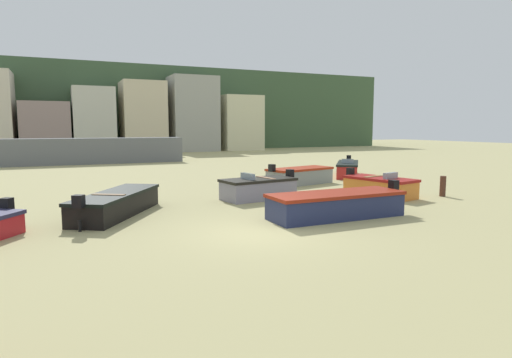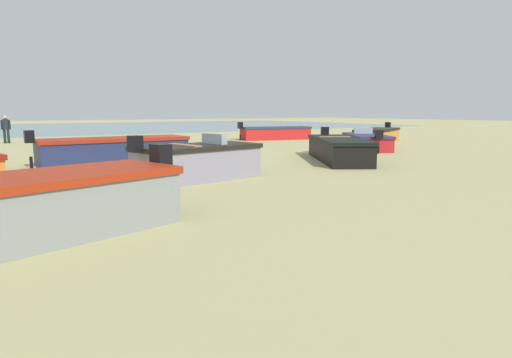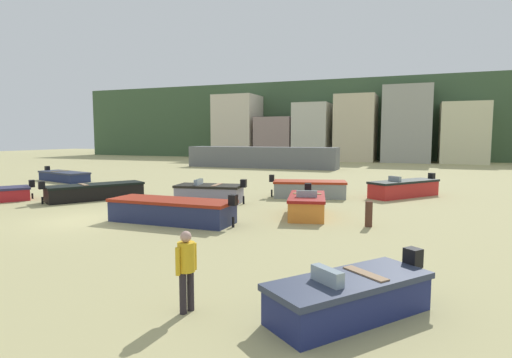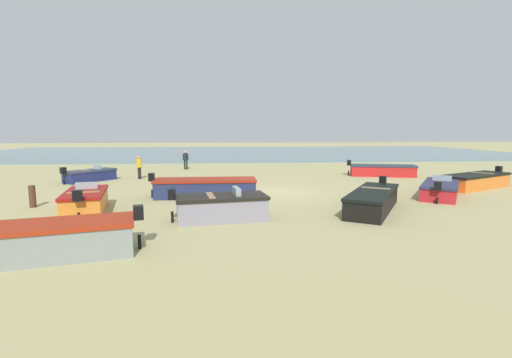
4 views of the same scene
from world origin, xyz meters
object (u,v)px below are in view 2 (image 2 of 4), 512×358
Objects in this scene: boat_grey_9 at (41,206)px; boat_grey_10 at (197,162)px; boat_navy_7 at (114,150)px; boat_orange_2 at (378,136)px; boat_red_5 at (275,133)px; boat_black_0 at (338,149)px; boat_red_8 at (366,141)px; beach_walker_distant at (6,127)px.

boat_grey_9 and boat_grey_10 have the same top height.
boat_grey_9 reaches higher than boat_navy_7.
boat_orange_2 is at bearing 95.41° from boat_navy_7.
boat_grey_9 is (19.17, 10.39, 0.05)m from boat_orange_2.
boat_grey_10 is at bearing -29.48° from boat_red_5.
boat_red_5 is (-5.25, -11.27, -0.01)m from boat_black_0.
boat_orange_2 is 6.66m from boat_red_5.
boat_red_8 is (-12.07, 0.80, -0.09)m from boat_navy_7.
boat_grey_10 is (6.41, 1.19, 0.05)m from boat_black_0.
boat_red_5 is 1.10× the size of boat_red_8.
boat_black_0 is at bearing -38.46° from beach_walker_distant.
boat_navy_7 is 3.33× the size of beach_walker_distant.
boat_navy_7 is 12.09m from boat_red_8.
boat_red_8 is at bearing 10.27° from boat_red_5.
boat_grey_9 is at bearing 56.25° from boat_black_0.
boat_red_5 is at bearing 120.35° from boat_navy_7.
boat_red_5 is at bearing 0.68° from boat_orange_2.
boat_red_8 is 1.19× the size of boat_grey_10.
boat_grey_10 is at bearing -57.75° from beach_walker_distant.
boat_red_5 is 17.07m from boat_grey_10.
boat_orange_2 is 3.17× the size of beach_walker_distant.
boat_grey_10 is (11.67, 12.46, 0.06)m from boat_red_5.
boat_black_0 is 19.76m from beach_walker_distant.
boat_grey_9 is at bearing -30.96° from boat_red_5.
boat_grey_10 is 2.34× the size of beach_walker_distant.
boat_red_8 is 20.34m from beach_walker_distant.
boat_orange_2 is at bearing 68.43° from boat_red_8.
boat_orange_2 is at bearing -11.06° from beach_walker_distant.
boat_grey_10 is at bearing 41.91° from boat_black_0.
boat_black_0 is 6.52m from boat_grey_10.
boat_grey_10 is at bearing 9.60° from boat_navy_7.
boat_navy_7 is at bearing 4.25° from boat_black_0.
boat_navy_7 is 13.65m from beach_walker_distant.
boat_grey_10 reaches higher than boat_orange_2.
boat_grey_10 is 18.66m from beach_walker_distant.
boat_navy_7 is 9.40m from boat_grey_9.
boat_navy_7 is 1.20× the size of boat_red_8.
boat_red_5 reaches higher than boat_red_8.
boat_orange_2 is 1.04× the size of boat_red_5.
beach_walker_distant is at bearing -17.06° from boat_grey_9.
boat_grey_9 is (16.04, 16.27, 0.05)m from boat_red_5.
beach_walker_distant reaches higher than boat_navy_7.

